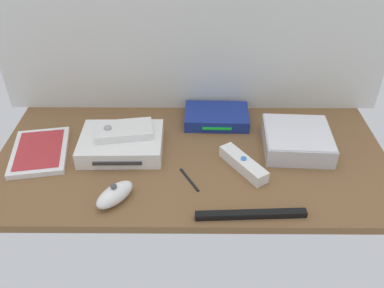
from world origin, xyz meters
TOP-DOWN VIEW (x-y plane):
  - ground_plane at (0.00, 0.00)cm, footprint 100.00×48.00cm
  - back_wall at (0.00, 24.60)cm, footprint 110.00×1.20cm
  - game_console at (-18.25, 2.59)cm, footprint 21.26×16.77cm
  - mini_computer at (27.30, 3.89)cm, footprint 17.86×17.86cm
  - game_case at (-39.25, 0.91)cm, footprint 16.68×21.07cm
  - network_router at (6.93, 16.42)cm, footprint 18.32×12.75cm
  - remote_wand at (12.56, -4.77)cm, footprint 11.27×14.28cm
  - remote_nunchuk at (-17.02, -16.32)cm, footprint 9.72×10.54cm
  - remote_classic_pad at (-17.47, 3.85)cm, footprint 15.45×10.09cm
  - sensor_bar at (12.75, -20.88)cm, footprint 24.06×2.90cm
  - stylus_pen at (-0.57, -9.12)cm, footprint 4.91×8.25cm

SIDE VIEW (x-z plane):
  - ground_plane at x=0.00cm, z-range -2.00..0.00cm
  - stylus_pen at x=-0.57cm, z-range 0.00..0.70cm
  - sensor_bar at x=12.75cm, z-range 0.00..1.40cm
  - game_case at x=-39.25cm, z-range -0.02..1.54cm
  - remote_wand at x=12.56cm, z-range -0.19..3.21cm
  - network_router at x=6.93cm, z-range 0.00..3.40cm
  - remote_nunchuk at x=-17.02cm, z-range -0.51..4.59cm
  - game_console at x=-18.25cm, z-range 0.00..4.40cm
  - mini_computer at x=27.30cm, z-range -0.01..5.29cm
  - remote_classic_pad at x=-17.47cm, z-range 4.21..6.61cm
  - back_wall at x=0.00cm, z-range 0.00..64.00cm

